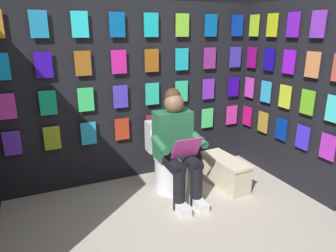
# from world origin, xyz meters

# --- Properties ---
(display_wall_back) EXTENTS (3.22, 0.14, 2.09)m
(display_wall_back) POSITION_xyz_m (0.00, -1.66, 1.05)
(display_wall_back) COLOR black
(display_wall_back) RESTS_ON ground
(display_wall_left) EXTENTS (0.14, 1.61, 2.09)m
(display_wall_left) POSITION_xyz_m (-1.61, -0.80, 1.05)
(display_wall_left) COLOR black
(display_wall_left) RESTS_ON ground
(toilet) EXTENTS (0.41, 0.55, 0.77)m
(toilet) POSITION_xyz_m (-0.23, -1.18, 0.33)
(toilet) COLOR white
(toilet) RESTS_ON ground
(person_reading) EXTENTS (0.53, 0.68, 1.19)m
(person_reading) POSITION_xyz_m (-0.23, -0.96, 0.60)
(person_reading) COLOR #286B42
(person_reading) RESTS_ON ground
(comic_longbox_near) EXTENTS (0.32, 0.67, 0.35)m
(comic_longbox_near) POSITION_xyz_m (-0.85, -0.92, 0.17)
(comic_longbox_near) COLOR beige
(comic_longbox_near) RESTS_ON ground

